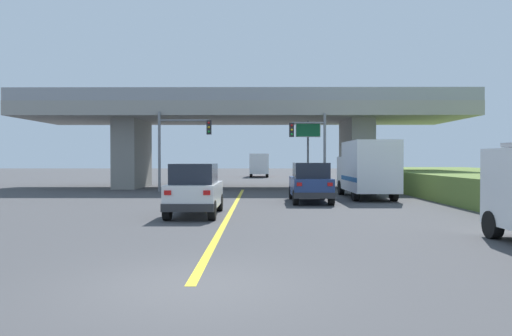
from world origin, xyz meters
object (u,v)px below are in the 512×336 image
object	(u,v)px
traffic_signal_farside	(178,140)
semi_truck_distant	(259,165)
box_truck	(367,169)
suv_crossing	(310,182)
highway_sign	(308,139)
traffic_signal_nearside	(313,142)
suv_lead	(195,190)

from	to	relation	value
traffic_signal_farside	semi_truck_distant	xyz separation A→B (m)	(5.53, 27.48, -1.98)
box_truck	semi_truck_distant	bearing A→B (deg)	100.45
suv_crossing	highway_sign	xyz separation A→B (m)	(0.84, 9.30, 2.65)
suv_crossing	box_truck	distance (m)	4.32
traffic_signal_nearside	semi_truck_distant	distance (m)	27.81
suv_lead	box_truck	world-z (taller)	box_truck
suv_lead	semi_truck_distant	distance (m)	41.35
suv_lead	traffic_signal_nearside	world-z (taller)	traffic_signal_nearside
suv_lead	highway_sign	world-z (taller)	highway_sign
box_truck	highway_sign	world-z (taller)	highway_sign
traffic_signal_nearside	highway_sign	xyz separation A→B (m)	(-0.18, 1.31, 0.31)
suv_crossing	traffic_signal_nearside	world-z (taller)	traffic_signal_nearside
suv_crossing	highway_sign	size ratio (longest dim) A/B	0.93
suv_crossing	traffic_signal_farside	bearing A→B (deg)	136.07
box_truck	highway_sign	size ratio (longest dim) A/B	1.33
suv_lead	traffic_signal_farside	distance (m)	14.35
suv_lead	highway_sign	size ratio (longest dim) A/B	0.87
box_truck	highway_sign	distance (m)	7.54
traffic_signal_farside	suv_lead	bearing A→B (deg)	-77.47
box_truck	traffic_signal_nearside	bearing A→B (deg)	113.98
suv_crossing	traffic_signal_farside	world-z (taller)	traffic_signal_farside
traffic_signal_farside	highway_sign	distance (m)	9.09
traffic_signal_farside	semi_truck_distant	size ratio (longest dim) A/B	0.84
traffic_signal_farside	highway_sign	size ratio (longest dim) A/B	1.10
suv_crossing	box_truck	bearing A→B (deg)	36.72
suv_crossing	traffic_signal_farside	xyz separation A→B (m)	(-8.15, 8.02, 2.51)
box_truck	suv_lead	bearing A→B (deg)	-135.85
traffic_signal_nearside	semi_truck_distant	xyz separation A→B (m)	(-3.65, 27.51, -1.81)
suv_crossing	box_truck	xyz separation A→B (m)	(3.45, 2.52, 0.64)
box_truck	semi_truck_distant	distance (m)	33.54
box_truck	traffic_signal_nearside	world-z (taller)	traffic_signal_nearside
suv_lead	traffic_signal_farside	size ratio (longest dim) A/B	0.78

